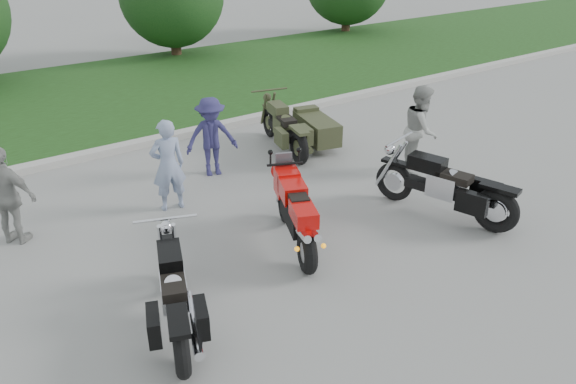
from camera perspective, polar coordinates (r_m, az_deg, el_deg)
ground at (r=8.38m, az=3.96°, el=-7.05°), size 80.00×80.00×0.00m
curb at (r=13.03m, az=-12.96°, el=5.24°), size 60.00×0.30×0.15m
grass_strip at (r=16.78m, az=-18.74°, el=9.17°), size 60.00×8.00×0.14m
sportbike_red at (r=8.43m, az=0.80°, el=-2.01°), size 1.01×2.05×1.03m
cruiser_left at (r=6.98m, az=-11.36°, el=-10.58°), size 0.98×2.25×0.91m
cruiser_right at (r=9.71m, az=16.07°, el=0.24°), size 0.93×2.50×0.99m
cruiser_sidecar at (r=12.25m, az=1.61°, el=6.38°), size 1.52×2.41×0.94m
person_stripe at (r=9.70m, az=-12.09°, el=2.67°), size 0.64×0.48×1.62m
person_grey at (r=11.28m, az=13.34°, el=6.21°), size 1.07×1.04×1.74m
person_denim at (r=10.94m, az=-7.79°, el=5.56°), size 1.13×0.84×1.56m
person_back at (r=9.47m, az=-26.60°, el=-0.39°), size 0.92×0.94×1.58m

